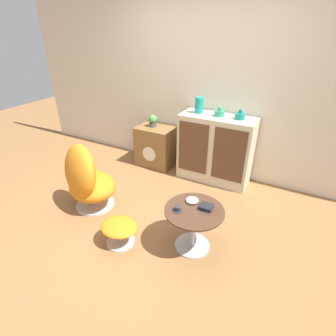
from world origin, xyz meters
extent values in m
plane|color=olive|center=(0.00, 0.00, 0.00)|extent=(12.00, 12.00, 0.00)
cube|color=beige|center=(0.00, 1.64, 1.30)|extent=(6.40, 0.06, 2.60)
cube|color=beige|center=(0.28, 1.38, 0.48)|extent=(1.02, 0.45, 0.97)
cube|color=brown|center=(0.03, 1.15, 0.53)|extent=(0.43, 0.01, 0.74)
cube|color=brown|center=(0.54, 1.15, 0.53)|extent=(0.43, 0.01, 0.74)
cube|color=brown|center=(-0.71, 1.38, 0.32)|extent=(0.58, 0.45, 0.64)
cylinder|color=beige|center=(-0.71, 1.15, 0.27)|extent=(0.23, 0.01, 0.23)
cylinder|color=#B7B7BC|center=(-0.82, 0.01, 0.01)|extent=(0.48, 0.48, 0.02)
cylinder|color=#B7B7BC|center=(-0.82, 0.01, 0.08)|extent=(0.06, 0.06, 0.11)
ellipsoid|color=orange|center=(-0.82, 0.01, 0.29)|extent=(0.80, 0.75, 0.30)
ellipsoid|color=orange|center=(-0.86, -0.10, 0.54)|extent=(0.75, 0.61, 0.69)
cylinder|color=#B7B7BC|center=(-0.12, -0.37, 0.01)|extent=(0.30, 0.30, 0.02)
cylinder|color=#B7B7BC|center=(-0.12, -0.37, 0.10)|extent=(0.04, 0.04, 0.15)
ellipsoid|color=orange|center=(-0.12, -0.37, 0.22)|extent=(0.40, 0.34, 0.09)
cylinder|color=#B7B7BC|center=(0.57, -0.05, 0.01)|extent=(0.36, 0.36, 0.02)
cylinder|color=#B7B7BC|center=(0.57, -0.05, 0.24)|extent=(0.04, 0.04, 0.44)
cylinder|color=#472D1E|center=(0.57, -0.05, 0.47)|extent=(0.59, 0.59, 0.02)
cylinder|color=teal|center=(-0.01, 1.38, 1.08)|extent=(0.12, 0.12, 0.22)
cylinder|color=#2D8E6B|center=(0.29, 1.38, 1.01)|extent=(0.14, 0.14, 0.08)
cylinder|color=#2D8E6B|center=(0.29, 1.38, 1.07)|extent=(0.05, 0.05, 0.05)
cylinder|color=#147A75|center=(0.56, 1.38, 1.01)|extent=(0.13, 0.13, 0.08)
cylinder|color=#147A75|center=(0.56, 1.38, 1.07)|extent=(0.05, 0.05, 0.05)
cylinder|color=#4C4C51|center=(-0.76, 1.38, 0.67)|extent=(0.11, 0.11, 0.06)
sphere|color=#478E47|center=(-0.76, 1.38, 0.76)|extent=(0.13, 0.13, 0.13)
cylinder|color=#2D2D33|center=(0.44, -0.14, 0.48)|extent=(0.10, 0.10, 0.01)
cylinder|color=#2D2D33|center=(0.44, -0.14, 0.50)|extent=(0.06, 0.06, 0.05)
cube|color=#1E478C|center=(0.66, 0.03, 0.49)|extent=(0.13, 0.12, 0.02)
cube|color=black|center=(0.67, 0.02, 0.51)|extent=(0.13, 0.12, 0.02)
ellipsoid|color=beige|center=(0.50, 0.06, 0.49)|extent=(0.13, 0.13, 0.04)
camera|label=1|loc=(1.31, -1.95, 2.05)|focal=28.00mm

